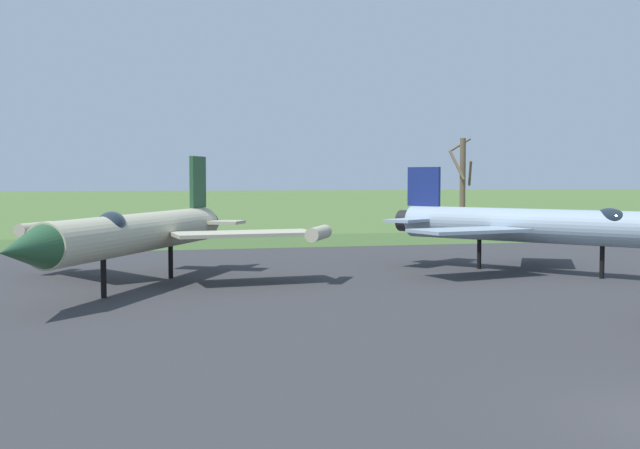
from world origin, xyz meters
The scene contains 5 objects.
asphalt_apron centered at (0.00, 14.47, 0.03)m, with size 98.68×48.23×0.05m, color #333335.
grass_verge_strip centered at (0.00, 44.58, 0.03)m, with size 158.68×12.00×0.06m, color #3F5D2C.
jet_fighter_front_left centered at (9.38, 21.43, 2.36)m, with size 12.98×15.49×5.18m.
jet_fighter_front_right centered at (-9.58, 21.28, 2.36)m, with size 13.96×16.00×5.67m.
bare_tree_center centered at (19.16, 52.68, 4.35)m, with size 2.33×2.35×8.20m.
Camera 1 is at (-10.39, -12.42, 4.56)m, focal length 44.95 mm.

